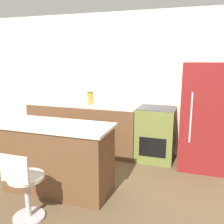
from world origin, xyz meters
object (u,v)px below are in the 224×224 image
object	(u,v)px
kettle	(63,98)
refrigerator	(204,116)
stool_chair	(25,188)
mixing_bowl	(107,102)
oven_range	(156,134)

from	to	relation	value
kettle	refrigerator	bearing A→B (deg)	-0.98
stool_chair	mixing_bowl	distance (m)	2.26
oven_range	stool_chair	size ratio (longest dim) A/B	1.15
oven_range	stool_chair	distance (m)	2.44
oven_range	refrigerator	distance (m)	0.87
kettle	mixing_bowl	xyz separation A→B (m)	(0.92, 0.00, -0.02)
oven_range	mixing_bowl	bearing A→B (deg)	-179.53
refrigerator	kettle	distance (m)	2.60
oven_range	stool_chair	xyz separation A→B (m)	(-1.09, -2.18, -0.08)
stool_chair	oven_range	bearing A→B (deg)	63.34
refrigerator	mixing_bowl	distance (m)	1.69
oven_range	refrigerator	world-z (taller)	refrigerator
refrigerator	stool_chair	distance (m)	2.87
refrigerator	stool_chair	size ratio (longest dim) A/B	2.09
kettle	mixing_bowl	distance (m)	0.92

